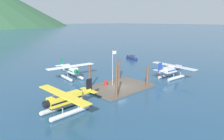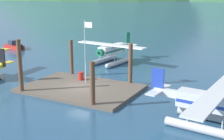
# 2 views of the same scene
# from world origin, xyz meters

# --- Properties ---
(ground_plane) EXTENTS (1200.00, 1200.00, 0.00)m
(ground_plane) POSITION_xyz_m (0.00, 0.00, 0.00)
(ground_plane) COLOR navy
(dock_platform) EXTENTS (11.36, 7.75, 0.30)m
(dock_platform) POSITION_xyz_m (0.00, 0.00, 0.15)
(dock_platform) COLOR brown
(dock_platform) RESTS_ON ground
(piling_near_left) EXTENTS (0.41, 0.41, 5.30)m
(piling_near_left) POSITION_xyz_m (-4.37, -3.69, 2.65)
(piling_near_left) COLOR brown
(piling_near_left) RESTS_ON ground
(piling_near_right) EXTENTS (0.45, 0.45, 4.02)m
(piling_near_right) POSITION_xyz_m (3.60, -3.57, 2.01)
(piling_near_right) COLOR brown
(piling_near_right) RESTS_ON ground
(piling_far_left) EXTENTS (0.40, 0.40, 4.28)m
(piling_far_left) POSITION_xyz_m (-3.80, 3.81, 2.14)
(piling_far_left) COLOR brown
(piling_far_left) RESTS_ON ground
(piling_far_right) EXTENTS (0.43, 0.43, 4.44)m
(piling_far_right) POSITION_xyz_m (3.70, 3.79, 2.22)
(piling_far_right) COLOR brown
(piling_far_right) RESTS_ON ground
(flagpole) EXTENTS (0.95, 0.10, 6.53)m
(flagpole) POSITION_xyz_m (-0.23, 1.43, 4.33)
(flagpole) COLOR silver
(flagpole) RESTS_ON dock_platform
(fuel_drum) EXTENTS (0.62, 0.62, 0.88)m
(fuel_drum) POSITION_xyz_m (-1.41, 2.13, 0.74)
(fuel_drum) COLOR #AD1E19
(fuel_drum) RESTS_ON dock_platform
(mooring_buoy) EXTENTS (0.62, 0.62, 0.62)m
(mooring_buoy) POSITION_xyz_m (11.82, -0.51, 0.31)
(mooring_buoy) COLOR orange
(mooring_buoy) RESTS_ON ground
(seaplane_white_bow_left) EXTENTS (10.49, 7.95, 3.84)m
(seaplane_white_bow_left) POSITION_xyz_m (-2.85, 11.85, 1.58)
(seaplane_white_bow_left) COLOR #B7BABF
(seaplane_white_bow_left) RESTS_ON ground
(seaplane_yellow_port_aft) EXTENTS (7.98, 10.45, 3.84)m
(seaplane_yellow_port_aft) POSITION_xyz_m (-12.68, -2.35, 1.58)
(seaplane_yellow_port_aft) COLOR #B7BABF
(seaplane_yellow_port_aft) RESTS_ON ground
(seaplane_silver_stbd_aft) EXTENTS (7.97, 10.48, 3.84)m
(seaplane_silver_stbd_aft) POSITION_xyz_m (13.14, -2.94, 1.58)
(seaplane_silver_stbd_aft) COLOR #B7BABF
(seaplane_silver_stbd_aft) RESTS_ON ground
(boat_navy_open_east) EXTENTS (2.49, 4.79, 1.50)m
(boat_navy_open_east) POSITION_xyz_m (22.86, 17.12, 0.49)
(boat_navy_open_east) COLOR navy
(boat_navy_open_east) RESTS_ON ground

